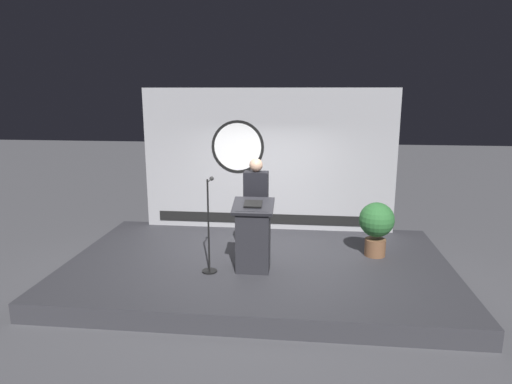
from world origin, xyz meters
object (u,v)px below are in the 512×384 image
object	(u,v)px
speaker_person	(256,209)
microphone_stand	(209,240)
potted_plant	(376,224)
podium	(253,237)

from	to	relation	value
speaker_person	microphone_stand	size ratio (longest dim) A/B	1.16
potted_plant	microphone_stand	bearing A→B (deg)	-159.90
speaker_person	microphone_stand	xyz separation A→B (m)	(-0.68, -0.59, -0.37)
microphone_stand	potted_plant	distance (m)	2.90
microphone_stand	podium	bearing A→B (deg)	8.92
podium	speaker_person	world-z (taller)	speaker_person
podium	microphone_stand	xyz separation A→B (m)	(-0.69, -0.11, -0.03)
speaker_person	microphone_stand	distance (m)	0.97
potted_plant	podium	bearing A→B (deg)	-156.44
podium	speaker_person	bearing A→B (deg)	90.98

